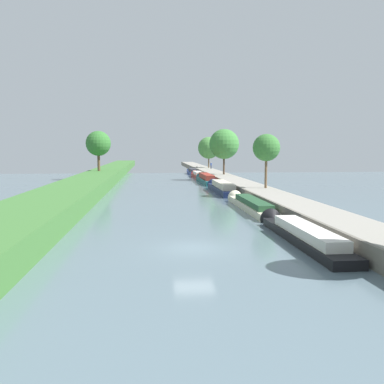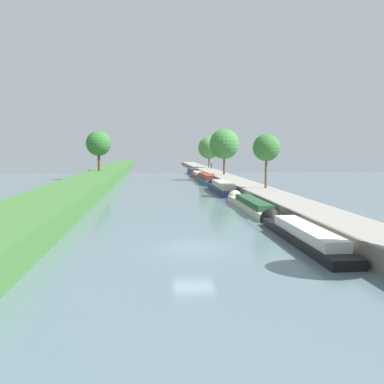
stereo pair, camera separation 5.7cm
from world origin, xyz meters
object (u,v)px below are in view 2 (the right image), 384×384
(narrowboat_teal, at_px, (206,179))
(narrowboat_red, at_px, (198,175))
(narrowboat_navy, at_px, (221,188))
(mooring_bollard_far, at_px, (197,167))
(narrowboat_cream, at_px, (250,204))
(narrowboat_black, at_px, (299,233))
(person_walking, at_px, (211,165))
(narrowboat_blue, at_px, (193,172))

(narrowboat_teal, distance_m, narrowboat_red, 14.86)
(narrowboat_navy, distance_m, mooring_bollard_far, 48.41)
(mooring_bollard_far, bearing_deg, narrowboat_teal, -93.44)
(narrowboat_teal, xyz_separation_m, mooring_bollard_far, (1.90, 31.63, 0.73))
(narrowboat_cream, height_order, narrowboat_navy, narrowboat_navy)
(narrowboat_navy, height_order, narrowboat_teal, narrowboat_teal)
(narrowboat_black, height_order, narrowboat_red, narrowboat_red)
(person_walking, distance_m, mooring_bollard_far, 5.38)
(narrowboat_navy, relative_size, mooring_bollard_far, 33.72)
(narrowboat_black, distance_m, narrowboat_cream, 14.64)
(narrowboat_navy, distance_m, narrowboat_blue, 43.35)
(narrowboat_red, relative_size, mooring_bollard_far, 25.66)
(narrowboat_black, bearing_deg, narrowboat_navy, 90.08)
(person_walking, bearing_deg, narrowboat_red, -111.23)
(narrowboat_navy, bearing_deg, narrowboat_black, -89.92)
(narrowboat_red, xyz_separation_m, mooring_bollard_far, (1.77, 16.77, 0.92))
(narrowboat_black, relative_size, narrowboat_navy, 0.93)
(narrowboat_cream, relative_size, narrowboat_red, 1.33)
(narrowboat_navy, bearing_deg, narrowboat_blue, 89.84)
(narrowboat_black, relative_size, narrowboat_blue, 1.22)
(narrowboat_navy, bearing_deg, narrowboat_cream, -89.60)
(narrowboat_teal, bearing_deg, narrowboat_navy, -89.70)
(narrowboat_blue, xyz_separation_m, person_walking, (4.74, 0.63, 1.54))
(narrowboat_red, xyz_separation_m, narrowboat_blue, (0.07, 11.75, 0.03))
(narrowboat_cream, xyz_separation_m, person_walking, (4.74, 60.57, 1.58))
(narrowboat_blue, distance_m, person_walking, 5.02)
(narrowboat_teal, height_order, person_walking, person_walking)
(narrowboat_black, xyz_separation_m, narrowboat_teal, (-0.13, 47.97, 0.20))
(narrowboat_navy, bearing_deg, person_walking, 83.69)
(narrowboat_black, height_order, mooring_bollard_far, mooring_bollard_far)
(narrowboat_cream, distance_m, mooring_bollard_far, 64.98)
(narrowboat_blue, height_order, person_walking, person_walking)
(person_walking, height_order, mooring_bollard_far, person_walking)
(narrowboat_black, xyz_separation_m, person_walking, (4.82, 75.21, 1.58))
(narrowboat_teal, height_order, narrowboat_blue, narrowboat_teal)
(narrowboat_navy, height_order, mooring_bollard_far, mooring_bollard_far)
(narrowboat_navy, height_order, narrowboat_red, narrowboat_navy)
(narrowboat_cream, height_order, narrowboat_red, narrowboat_red)
(narrowboat_teal, bearing_deg, narrowboat_blue, 89.55)
(narrowboat_navy, bearing_deg, narrowboat_teal, 90.30)
(narrowboat_cream, distance_m, person_walking, 60.77)
(narrowboat_cream, bearing_deg, narrowboat_black, -90.29)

